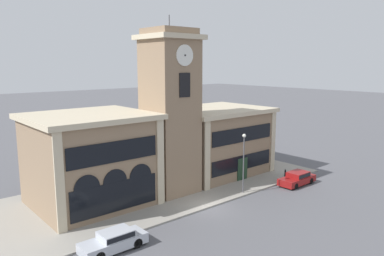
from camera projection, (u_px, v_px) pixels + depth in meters
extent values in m
plane|color=#56565B|center=(210.00, 208.00, 33.12)|extent=(300.00, 300.00, 0.00)
cube|color=gray|center=(162.00, 188.00, 38.41)|extent=(35.31, 14.18, 0.15)
cube|color=#897056|center=(170.00, 119.00, 36.10)|extent=(4.38, 4.38, 14.84)
cube|color=beige|center=(169.00, 37.00, 34.80)|extent=(5.08, 5.08, 0.45)
cube|color=#897056|center=(169.00, 32.00, 34.71)|extent=(4.03, 4.03, 0.60)
cylinder|color=#4C4C51|center=(169.00, 22.00, 34.56)|extent=(0.10, 0.10, 1.20)
cylinder|color=silver|center=(185.00, 55.00, 33.41)|extent=(1.91, 0.10, 1.91)
cylinder|color=black|center=(185.00, 55.00, 33.36)|extent=(0.15, 0.04, 0.15)
cylinder|color=silver|center=(188.00, 56.00, 36.52)|extent=(0.10, 1.91, 1.91)
cylinder|color=black|center=(188.00, 56.00, 36.57)|extent=(0.04, 0.15, 0.15)
cube|color=black|center=(185.00, 85.00, 33.87)|extent=(1.23, 0.10, 2.20)
cube|color=#897056|center=(91.00, 162.00, 33.57)|extent=(9.78, 8.71, 7.85)
cube|color=beige|center=(88.00, 116.00, 32.87)|extent=(10.48, 9.41, 0.45)
cube|color=beige|center=(60.00, 184.00, 27.35)|extent=(0.70, 0.16, 7.85)
cube|color=beige|center=(161.00, 163.00, 33.19)|extent=(0.70, 0.16, 7.85)
cube|color=black|center=(114.00, 152.00, 29.99)|extent=(8.02, 0.10, 1.73)
cube|color=black|center=(116.00, 197.00, 30.63)|extent=(7.83, 0.10, 2.51)
cylinder|color=black|center=(87.00, 188.00, 28.84)|extent=(2.15, 0.06, 2.15)
cylinder|color=black|center=(115.00, 182.00, 30.41)|extent=(2.15, 0.06, 2.15)
cylinder|color=black|center=(141.00, 176.00, 31.98)|extent=(2.15, 0.06, 2.15)
cube|color=#897056|center=(214.00, 143.00, 43.55)|extent=(11.17, 8.71, 7.16)
cube|color=beige|center=(215.00, 110.00, 42.91)|extent=(11.87, 9.41, 0.45)
cube|color=beige|center=(207.00, 157.00, 36.89)|extent=(0.70, 0.16, 7.16)
cube|color=beige|center=(273.00, 142.00, 43.61)|extent=(0.70, 0.16, 7.16)
cube|color=black|center=(243.00, 135.00, 40.00)|extent=(9.16, 0.10, 1.57)
cube|color=#1E3823|center=(242.00, 170.00, 40.65)|extent=(1.50, 0.12, 2.58)
cube|color=black|center=(242.00, 163.00, 40.52)|extent=(9.16, 0.10, 1.60)
cube|color=#B2B7C1|center=(113.00, 243.00, 25.57)|extent=(4.61, 1.78, 0.71)
cube|color=#B2B7C1|center=(116.00, 234.00, 25.59)|extent=(2.21, 1.59, 0.47)
cube|color=black|center=(116.00, 234.00, 25.59)|extent=(2.12, 1.63, 0.35)
cylinder|color=black|center=(89.00, 248.00, 25.27)|extent=(0.71, 0.22, 0.71)
cylinder|color=black|center=(137.00, 243.00, 25.94)|extent=(0.71, 0.22, 0.71)
cylinder|color=black|center=(126.00, 235.00, 27.09)|extent=(0.71, 0.22, 0.71)
cube|color=maroon|center=(297.00, 180.00, 39.52)|extent=(4.48, 1.82, 0.68)
cube|color=maroon|center=(298.00, 174.00, 39.54)|extent=(2.15, 1.64, 0.51)
cube|color=black|center=(298.00, 174.00, 39.54)|extent=(2.07, 1.67, 0.38)
cylinder|color=black|center=(296.00, 186.00, 38.07)|extent=(0.65, 0.22, 0.65)
cylinder|color=black|center=(283.00, 183.00, 39.26)|extent=(0.65, 0.22, 0.65)
cylinder|color=black|center=(311.00, 181.00, 39.85)|extent=(0.65, 0.22, 0.65)
cylinder|color=black|center=(298.00, 177.00, 41.04)|extent=(0.65, 0.22, 0.65)
cylinder|color=#4C4C51|center=(243.00, 165.00, 36.31)|extent=(0.12, 0.12, 5.50)
sphere|color=silver|center=(244.00, 136.00, 35.81)|extent=(0.36, 0.36, 0.36)
cylinder|color=black|center=(285.00, 175.00, 41.06)|extent=(0.18, 0.18, 0.90)
sphere|color=black|center=(285.00, 170.00, 40.97)|extent=(0.16, 0.16, 0.16)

